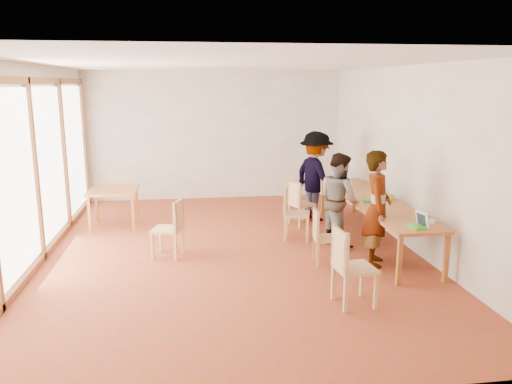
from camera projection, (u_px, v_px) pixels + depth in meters
The scene contains 25 objects.
ground at pixel (230, 251), 8.21m from camera, with size 8.00×8.00×0.00m, color #9D3B26.
wall_back at pixel (215, 136), 11.77m from camera, with size 6.00×0.10×3.00m, color #F0E4CF.
wall_front at pixel (271, 236), 4.02m from camera, with size 6.00×0.10×3.00m, color #F0E4CF.
wall_right at pixel (409, 157), 8.30m from camera, with size 0.10×8.00×3.00m, color #F0E4CF.
window_wall at pixel (33, 165), 7.50m from camera, with size 0.10×8.00×3.00m, color white.
ceiling at pixel (228, 62), 7.57m from camera, with size 6.00×8.00×0.04m, color white.
communal_table at pixel (373, 202), 8.61m from camera, with size 0.80×4.00×0.75m.
side_table at pixel (113, 193), 9.44m from camera, with size 0.90×0.90×0.75m.
chair_near at pixel (347, 259), 6.10m from camera, with size 0.50×0.50×0.53m.
chair_mid at pixel (322, 231), 7.55m from camera, with size 0.43×0.43×0.45m.
chair_far at pixel (291, 207), 8.76m from camera, with size 0.55×0.55×0.51m.
chair_empty at pixel (298, 199), 9.60m from camera, with size 0.53×0.53×0.46m.
chair_spare at pixel (173, 222), 7.84m from camera, with size 0.54×0.54×0.50m.
person_near at pixel (377, 208), 7.46m from camera, with size 0.64×0.42×1.75m, color gray.
person_mid at pixel (339, 199), 8.41m from camera, with size 0.77×0.60×1.58m, color gray.
person_far at pixel (316, 176), 9.94m from camera, with size 1.15×0.66×1.79m, color gray.
laptop_near at pixel (419, 223), 6.92m from camera, with size 0.27×0.30×0.22m.
laptop_mid at pixel (372, 197), 8.47m from camera, with size 0.29×0.31×0.23m.
laptop_far at pixel (347, 183), 9.70m from camera, with size 0.20×0.23×0.19m.
yellow_mug at pixel (392, 198), 8.53m from camera, with size 0.11×0.11×0.09m, color yellow.
green_bottle at pixel (378, 196), 8.22m from camera, with size 0.07×0.07×0.28m, color #187D1D.
clear_glass at pixel (346, 190), 9.16m from camera, with size 0.07×0.07×0.09m, color silver.
condiment_cup at pixel (433, 221), 7.12m from camera, with size 0.08×0.08×0.06m, color white.
pink_phone at pixel (374, 196), 8.86m from camera, with size 0.05×0.10×0.01m, color #F44D89.
black_pouch at pixel (343, 184), 9.66m from camera, with size 0.16×0.26×0.09m, color black.
Camera 1 is at (-0.65, -7.80, 2.71)m, focal length 35.00 mm.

